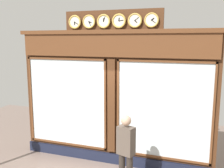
{
  "coord_description": "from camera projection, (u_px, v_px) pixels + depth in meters",
  "views": [
    {
      "loc": [
        -2.06,
        6.02,
        3.24
      ],
      "look_at": [
        0.0,
        0.0,
        2.15
      ],
      "focal_mm": 40.71,
      "sensor_mm": 36.0,
      "label": 1
    }
  ],
  "objects": [
    {
      "name": "pedestrian",
      "position": [
        126.0,
        149.0,
        5.46
      ],
      "size": [
        0.41,
        0.32,
        1.69
      ],
      "color": "#312A24",
      "rests_on": "ground_plane"
    },
    {
      "name": "shop_facade",
      "position": [
        114.0,
        97.0,
        6.63
      ],
      "size": [
        5.24,
        0.42,
        3.98
      ],
      "color": "#4C2B16",
      "rests_on": "ground_plane"
    }
  ]
}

